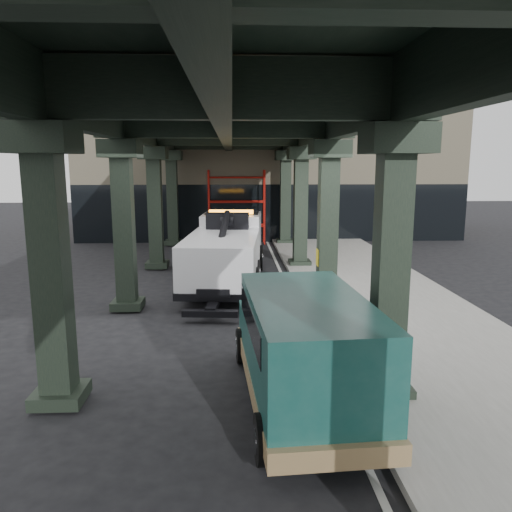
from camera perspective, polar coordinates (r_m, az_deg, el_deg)
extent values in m
plane|color=black|center=(13.36, -1.59, -8.41)|extent=(90.00, 90.00, 0.00)
cube|color=gray|center=(15.96, 14.70, -5.31)|extent=(5.00, 40.00, 0.15)
cube|color=silver|center=(15.39, 4.64, -5.85)|extent=(0.12, 38.00, 0.01)
cube|color=black|center=(9.28, 15.13, -1.25)|extent=(0.55, 0.55, 5.00)
cube|color=black|center=(9.10, 15.82, 12.75)|extent=(1.10, 1.10, 0.50)
cube|color=black|center=(10.00, 14.48, -14.39)|extent=(0.90, 0.90, 0.24)
cube|color=black|center=(15.02, 8.19, 3.40)|extent=(0.55, 0.55, 5.00)
cube|color=black|center=(14.92, 8.42, 12.01)|extent=(1.10, 1.10, 0.50)
cube|color=black|center=(15.48, 7.97, -5.15)|extent=(0.90, 0.90, 0.24)
cube|color=black|center=(20.91, 5.11, 5.45)|extent=(0.55, 0.55, 5.00)
cube|color=black|center=(20.84, 5.21, 11.62)|extent=(1.10, 1.10, 0.50)
cube|color=black|center=(21.24, 5.00, -0.80)|extent=(0.90, 0.90, 0.24)
cube|color=black|center=(26.85, 3.37, 6.59)|extent=(0.55, 0.55, 5.00)
cube|color=black|center=(26.79, 3.43, 11.39)|extent=(1.10, 1.10, 0.50)
cube|color=black|center=(27.11, 3.32, 1.69)|extent=(0.90, 0.90, 0.24)
cube|color=black|center=(9.38, -22.39, -1.55)|extent=(0.55, 0.55, 5.00)
cube|color=black|center=(9.21, -23.39, 12.27)|extent=(1.10, 1.10, 0.50)
cube|color=black|center=(10.10, -21.44, -14.54)|extent=(0.90, 0.90, 0.24)
cube|color=black|center=(15.09, -14.83, 3.19)|extent=(0.55, 0.55, 5.00)
cube|color=black|center=(14.99, -15.24, 11.75)|extent=(1.10, 1.10, 0.50)
cube|color=black|center=(15.54, -14.43, -5.32)|extent=(0.90, 0.90, 0.24)
cube|color=black|center=(20.96, -11.44, 5.29)|extent=(0.55, 0.55, 5.00)
cube|color=black|center=(20.89, -11.67, 11.45)|extent=(1.10, 1.10, 0.50)
cube|color=black|center=(21.29, -11.21, -0.93)|extent=(0.90, 0.90, 0.24)
cube|color=black|center=(26.89, -9.53, 6.46)|extent=(0.55, 0.55, 5.00)
cube|color=black|center=(26.83, -9.68, 11.26)|extent=(1.10, 1.10, 0.50)
cube|color=black|center=(27.15, -9.38, 1.58)|extent=(0.90, 0.90, 0.24)
cube|color=black|center=(14.96, 8.51, 15.07)|extent=(0.35, 32.00, 1.10)
cube|color=black|center=(15.03, -15.39, 14.80)|extent=(0.35, 32.00, 1.10)
cube|color=black|center=(14.69, -3.48, 15.25)|extent=(0.35, 32.00, 1.10)
cube|color=black|center=(14.77, -3.51, 17.96)|extent=(7.40, 32.00, 0.30)
cube|color=#C6B793|center=(32.72, 1.22, 9.93)|extent=(22.00, 10.00, 8.00)
cylinder|color=#B6160E|center=(27.67, -5.35, 5.63)|extent=(0.08, 0.08, 4.00)
cylinder|color=#B6160E|center=(26.87, -5.43, 5.49)|extent=(0.08, 0.08, 4.00)
cylinder|color=#B6160E|center=(27.69, 0.89, 5.68)|extent=(0.08, 0.08, 4.00)
cylinder|color=#B6160E|center=(26.90, 1.00, 5.54)|extent=(0.08, 0.08, 4.00)
cylinder|color=#B6160E|center=(27.74, -2.22, 3.61)|extent=(3.00, 0.08, 0.08)
cylinder|color=#B6160E|center=(27.62, -2.23, 6.29)|extent=(3.00, 0.08, 0.08)
cylinder|color=#B6160E|center=(27.55, -2.25, 8.98)|extent=(3.00, 0.08, 0.08)
cube|color=black|center=(17.80, -3.47, -1.36)|extent=(1.61, 7.28, 0.24)
cube|color=white|center=(20.07, -2.77, 2.37)|extent=(2.46, 2.51, 1.73)
cube|color=white|center=(21.14, -2.51, 1.47)|extent=(2.32, 0.88, 0.87)
cube|color=black|center=(20.24, -2.72, 3.81)|extent=(2.22, 1.44, 0.82)
cube|color=white|center=(16.60, -3.88, -0.03)|extent=(2.74, 5.00, 1.35)
cube|color=orange|center=(19.76, -2.85, 5.05)|extent=(1.75, 0.43, 0.15)
cube|color=black|center=(18.35, -3.26, 4.03)|extent=(1.59, 0.71, 0.58)
cylinder|color=black|center=(16.67, -3.84, 2.53)|extent=(0.53, 3.38, 1.29)
cube|color=black|center=(14.45, -4.91, -5.58)|extent=(0.41, 1.37, 0.17)
cube|color=black|center=(13.82, -5.26, -6.54)|extent=(1.56, 0.38, 0.17)
cylinder|color=black|center=(20.63, -5.61, -0.16)|extent=(0.43, 1.09, 1.06)
cylinder|color=silver|center=(20.63, -5.61, -0.16)|extent=(0.43, 0.61, 0.58)
cylinder|color=black|center=(20.44, 0.28, -0.21)|extent=(0.43, 1.09, 1.06)
cylinder|color=silver|center=(20.44, 0.28, -0.21)|extent=(0.43, 0.61, 0.58)
cylinder|color=black|center=(17.55, -7.05, -2.08)|extent=(0.43, 1.09, 1.06)
cylinder|color=silver|center=(17.55, -7.05, -2.08)|extent=(0.43, 0.61, 0.58)
cylinder|color=black|center=(17.33, -0.12, -2.16)|extent=(0.43, 1.09, 1.06)
cylinder|color=silver|center=(17.33, -0.12, -2.16)|extent=(0.43, 0.61, 0.58)
cylinder|color=black|center=(16.35, -7.77, -3.03)|extent=(0.43, 1.09, 1.06)
cylinder|color=silver|center=(16.35, -7.77, -3.03)|extent=(0.43, 0.61, 0.58)
cylinder|color=black|center=(16.12, -0.32, -3.13)|extent=(0.43, 1.09, 1.06)
cylinder|color=silver|center=(16.12, -0.32, -3.13)|extent=(0.43, 0.61, 0.58)
cube|color=#134741|center=(11.16, 3.09, -7.62)|extent=(1.92, 1.12, 0.82)
cube|color=#134741|center=(8.72, 5.84, -10.41)|extent=(2.16, 4.20, 1.77)
cube|color=#96784C|center=(9.33, 5.28, -13.80)|extent=(2.26, 5.20, 0.32)
cube|color=black|center=(10.60, 3.46, -4.49)|extent=(1.79, 0.50, 0.76)
cube|color=black|center=(8.82, 5.52, -7.03)|extent=(2.14, 3.39, 0.50)
cube|color=silver|center=(11.72, 2.69, -8.58)|extent=(1.82, 0.22, 0.27)
cylinder|color=black|center=(11.17, -1.57, -10.21)|extent=(0.30, 0.78, 0.76)
cylinder|color=silver|center=(11.17, -1.57, -10.21)|extent=(0.32, 0.44, 0.42)
cylinder|color=black|center=(11.45, 7.67, -9.77)|extent=(0.30, 0.78, 0.76)
cylinder|color=silver|center=(11.45, 7.67, -9.77)|extent=(0.32, 0.44, 0.42)
cylinder|color=black|center=(7.73, 0.95, -20.22)|extent=(0.30, 0.78, 0.76)
cylinder|color=silver|center=(7.73, 0.95, -20.22)|extent=(0.32, 0.44, 0.42)
cylinder|color=black|center=(8.14, 14.50, -18.90)|extent=(0.30, 0.78, 0.76)
cylinder|color=silver|center=(8.14, 14.50, -18.90)|extent=(0.32, 0.44, 0.42)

